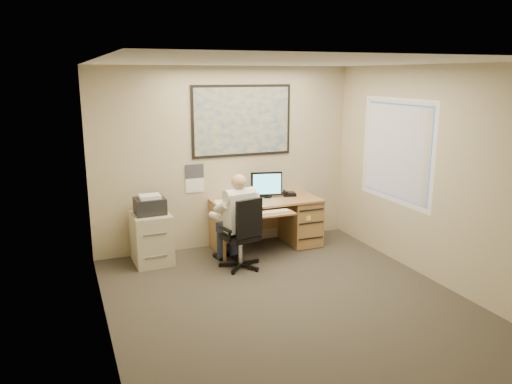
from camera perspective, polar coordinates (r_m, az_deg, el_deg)
name	(u,v)px	position (r m, az deg, el deg)	size (l,w,h in m)	color
room_shell	(291,190)	(5.46, 4.07, 0.27)	(4.00, 4.50, 2.70)	#343028
desk	(286,217)	(7.69, 3.40, -2.82)	(1.60, 0.97, 1.13)	#A77647
world_map	(242,121)	(7.50, -1.59, 8.13)	(1.56, 0.03, 1.06)	#1E4C93
wall_calendar	(195,178)	(7.40, -7.02, 1.55)	(0.28, 0.01, 0.42)	white
window_blinds	(396,151)	(7.12, 15.69, 4.52)	(0.06, 1.40, 1.30)	beige
filing_cabinet	(151,234)	(7.10, -11.88, -4.67)	(0.52, 0.62, 0.98)	#BBB396
office_chair	(241,248)	(6.77, -1.75, -6.41)	(0.72, 0.72, 1.00)	black
person	(239,221)	(6.73, -1.91, -3.35)	(0.55, 0.78, 1.29)	white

